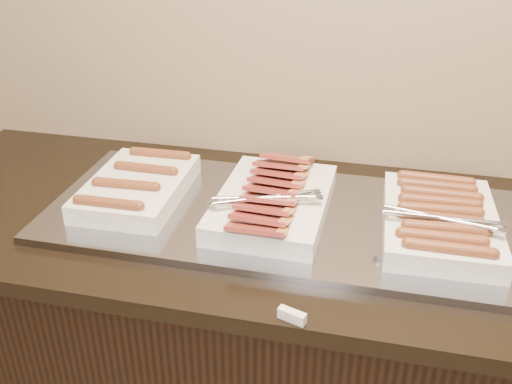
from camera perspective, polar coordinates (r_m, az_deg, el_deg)
counter at (r=1.69m, az=2.14°, el=-15.88°), size 2.06×0.76×0.90m
warming_tray at (r=1.41m, az=3.47°, el=-2.54°), size 1.20×0.50×0.02m
dish_left at (r=1.50m, az=-11.76°, el=0.55°), size 0.24×0.35×0.07m
dish_center at (r=1.39m, az=1.67°, el=-0.85°), size 0.28×0.41×0.09m
dish_right at (r=1.38m, az=17.90°, el=-2.64°), size 0.27×0.38×0.08m
label_holder at (r=1.11m, az=3.62°, el=-12.25°), size 0.06×0.03×0.02m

